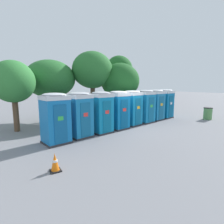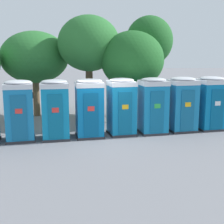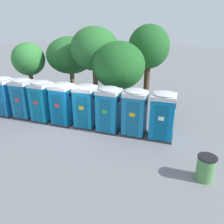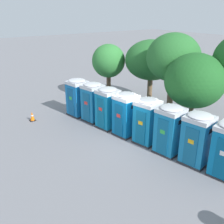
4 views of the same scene
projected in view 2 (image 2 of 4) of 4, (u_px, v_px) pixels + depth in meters
name	position (u px, v px, depth m)	size (l,w,h in m)	color
ground_plane	(107.00, 137.00, 13.58)	(120.00, 120.00, 0.00)	slate
portapotty_1	(19.00, 110.00, 12.92)	(1.38, 1.40, 2.54)	#2D2D33
portapotty_2	(55.00, 109.00, 13.16)	(1.31, 1.35, 2.54)	#2D2D33
portapotty_3	(89.00, 108.00, 13.48)	(1.34, 1.35, 2.54)	#2D2D33
portapotty_4	(121.00, 106.00, 13.88)	(1.37, 1.40, 2.54)	#2D2D33
portapotty_5	(153.00, 105.00, 14.12)	(1.36, 1.35, 2.54)	#2D2D33
portapotty_6	(182.00, 104.00, 14.51)	(1.40, 1.38, 2.54)	#2D2D33
portapotty_7	(211.00, 103.00, 14.81)	(1.44, 1.40, 2.54)	#2D2D33
street_tree_0	(132.00, 60.00, 16.14)	(3.28, 3.28, 4.75)	brown
street_tree_1	(35.00, 57.00, 17.68)	(3.85, 3.85, 4.84)	brown
street_tree_2	(149.00, 42.00, 17.90)	(2.70, 2.70, 5.71)	#4C3826
street_tree_4	(89.00, 44.00, 16.57)	(3.29, 3.29, 5.59)	brown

